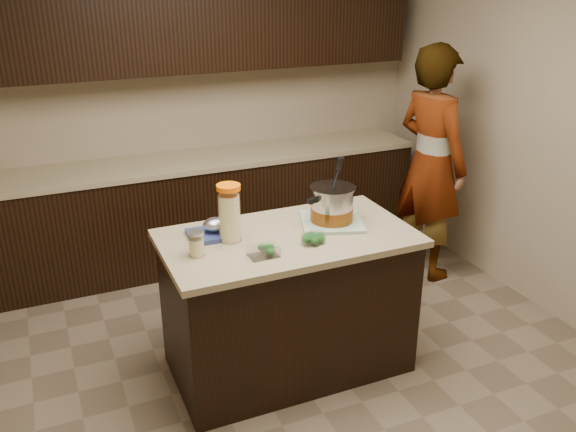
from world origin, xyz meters
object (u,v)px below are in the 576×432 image
(island, at_px, (288,302))
(stock_pot, at_px, (332,206))
(lemonade_pitcher, at_px, (229,215))
(person, at_px, (431,164))

(island, bearing_deg, stock_pot, 10.87)
(lemonade_pitcher, bearing_deg, island, -11.88)
(island, distance_m, stock_pot, 0.64)
(island, relative_size, person, 0.79)
(island, height_order, lemonade_pitcher, lemonade_pitcher)
(island, height_order, person, person)
(stock_pot, bearing_deg, lemonade_pitcher, 163.67)
(lemonade_pitcher, relative_size, person, 0.18)
(stock_pot, bearing_deg, island, 175.32)
(person, bearing_deg, island, 107.25)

